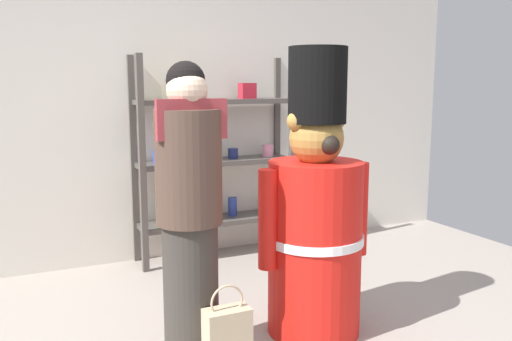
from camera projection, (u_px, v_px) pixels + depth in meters
The scene contains 5 objects.
back_wall at pixel (126, 104), 4.38m from camera, with size 6.40×0.12×2.60m, color silver.
merchandise_shelf at pixel (215, 159), 4.55m from camera, with size 1.36×0.35×1.69m.
teddy_bear_guard at pixel (315, 220), 3.15m from camera, with size 0.72×0.57×1.67m.
person_shopper at pixel (189, 211), 2.79m from camera, with size 0.36×0.34×1.58m.
shopping_bag at pixel (227, 339), 2.75m from camera, with size 0.24×0.13×0.47m.
Camera 1 is at (-0.93, -2.24, 1.47)m, focal length 38.00 mm.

